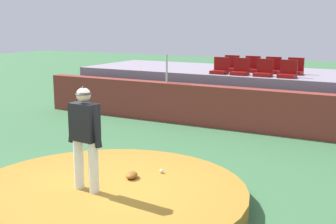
# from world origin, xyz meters

# --- Properties ---
(ground_plane) EXTENTS (60.00, 60.00, 0.00)m
(ground_plane) POSITION_xyz_m (0.00, 0.00, 0.00)
(ground_plane) COLOR #3A6C41
(pitchers_mound) EXTENTS (4.65, 4.65, 0.28)m
(pitchers_mound) POSITION_xyz_m (0.00, 0.00, 0.14)
(pitchers_mound) COLOR olive
(pitchers_mound) RESTS_ON ground_plane
(pitcher) EXTENTS (0.72, 0.30, 1.70)m
(pitcher) POSITION_xyz_m (-0.22, -0.20, 1.26)
(pitcher) COLOR white
(pitcher) RESTS_ON pitchers_mound
(baseball) EXTENTS (0.07, 0.07, 0.07)m
(baseball) POSITION_xyz_m (0.42, 1.11, 0.32)
(baseball) COLOR white
(baseball) RESTS_ON pitchers_mound
(fielding_glove) EXTENTS (0.30, 0.35, 0.11)m
(fielding_glove) POSITION_xyz_m (0.10, 0.62, 0.33)
(fielding_glove) COLOR brown
(fielding_glove) RESTS_ON pitchers_mound
(brick_barrier) EXTENTS (13.04, 0.40, 1.17)m
(brick_barrier) POSITION_xyz_m (0.00, 6.06, 0.58)
(brick_barrier) COLOR maroon
(brick_barrier) RESTS_ON ground_plane
(fence_post_left) EXTENTS (0.06, 0.06, 0.84)m
(fence_post_left) POSITION_xyz_m (-2.21, 6.06, 1.59)
(fence_post_left) COLOR silver
(fence_post_left) RESTS_ON brick_barrier
(bleacher_platform) EXTENTS (12.27, 3.51, 1.38)m
(bleacher_platform) POSITION_xyz_m (0.00, 8.57, 0.69)
(bleacher_platform) COLOR gray
(bleacher_platform) RESTS_ON ground_plane
(stadium_chair_0) EXTENTS (0.48, 0.44, 0.50)m
(stadium_chair_0) POSITION_xyz_m (-1.03, 7.33, 1.53)
(stadium_chair_0) COLOR maroon
(stadium_chair_0) RESTS_ON bleacher_platform
(stadium_chair_1) EXTENTS (0.48, 0.44, 0.50)m
(stadium_chair_1) POSITION_xyz_m (-0.37, 7.32, 1.53)
(stadium_chair_1) COLOR maroon
(stadium_chair_1) RESTS_ON bleacher_platform
(stadium_chair_2) EXTENTS (0.48, 0.44, 0.50)m
(stadium_chair_2) POSITION_xyz_m (0.34, 7.33, 1.53)
(stadium_chair_2) COLOR maroon
(stadium_chair_2) RESTS_ON bleacher_platform
(stadium_chair_3) EXTENTS (0.48, 0.44, 0.50)m
(stadium_chair_3) POSITION_xyz_m (1.05, 7.33, 1.53)
(stadium_chair_3) COLOR maroon
(stadium_chair_3) RESTS_ON bleacher_platform
(stadium_chair_4) EXTENTS (0.48, 0.44, 0.50)m
(stadium_chair_4) POSITION_xyz_m (-1.03, 8.23, 1.53)
(stadium_chair_4) COLOR maroon
(stadium_chair_4) RESTS_ON bleacher_platform
(stadium_chair_5) EXTENTS (0.48, 0.44, 0.50)m
(stadium_chair_5) POSITION_xyz_m (-0.33, 8.25, 1.53)
(stadium_chair_5) COLOR maroon
(stadium_chair_5) RESTS_ON bleacher_platform
(stadium_chair_6) EXTENTS (0.48, 0.44, 0.50)m
(stadium_chair_6) POSITION_xyz_m (0.34, 8.23, 1.53)
(stadium_chair_6) COLOR maroon
(stadium_chair_6) RESTS_ON bleacher_platform
(stadium_chair_7) EXTENTS (0.48, 0.44, 0.50)m
(stadium_chair_7) POSITION_xyz_m (1.03, 8.23, 1.53)
(stadium_chair_7) COLOR maroon
(stadium_chair_7) RESTS_ON bleacher_platform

